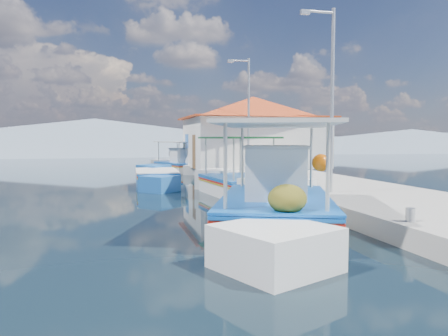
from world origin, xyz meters
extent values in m
plane|color=black|center=(0.00, 0.00, 0.00)|extent=(160.00, 160.00, 0.00)
cube|color=#9A9790|center=(5.90, 6.00, 0.25)|extent=(5.00, 44.00, 0.50)
cylinder|color=#A5A8AD|center=(3.80, -3.00, 0.65)|extent=(0.20, 0.20, 0.30)
cylinder|color=#A5A8AD|center=(3.80, 2.00, 0.65)|extent=(0.20, 0.20, 0.30)
cylinder|color=#A5A8AD|center=(3.80, 8.00, 0.65)|extent=(0.20, 0.20, 0.30)
cylinder|color=#A5A8AD|center=(3.80, 14.00, 0.65)|extent=(0.20, 0.20, 0.30)
cube|color=white|center=(1.50, -0.96, 0.25)|extent=(4.18, 5.56, 1.09)
cube|color=white|center=(0.29, 2.10, 0.39)|extent=(2.39, 2.39, 1.21)
cube|color=white|center=(2.68, -3.94, 0.25)|extent=(2.33, 2.33, 1.03)
cube|color=blue|center=(1.50, -0.96, 0.76)|extent=(4.30, 5.73, 0.07)
cube|color=#AB190E|center=(1.50, -0.96, 0.67)|extent=(4.30, 5.73, 0.06)
cube|color=gold|center=(1.50, -0.96, 0.59)|extent=(4.30, 5.73, 0.05)
cube|color=blue|center=(1.50, -0.96, 0.84)|extent=(4.31, 5.69, 0.06)
cube|color=brown|center=(1.50, -0.96, 0.80)|extent=(3.95, 5.39, 0.06)
cube|color=white|center=(1.63, -1.28, 1.43)|extent=(1.84, 1.90, 1.26)
cube|color=silver|center=(1.63, -1.28, 2.09)|extent=(2.00, 2.05, 0.07)
cylinder|color=beige|center=(-0.21, 0.61, 1.72)|extent=(0.08, 0.08, 1.84)
cylinder|color=beige|center=(1.67, 1.35, 1.72)|extent=(0.08, 0.08, 1.84)
cylinder|color=beige|center=(1.33, -3.28, 1.72)|extent=(0.08, 0.08, 1.84)
cylinder|color=beige|center=(3.21, -2.54, 1.72)|extent=(0.08, 0.08, 1.84)
cube|color=silver|center=(1.50, -0.96, 2.64)|extent=(4.30, 5.61, 0.08)
ellipsoid|color=#4E5015|center=(0.48, 0.36, 1.13)|extent=(0.87, 0.96, 0.65)
ellipsoid|color=#4E5015|center=(1.02, 1.19, 1.08)|extent=(0.73, 0.81, 0.55)
ellipsoid|color=#4E5015|center=(2.47, -2.80, 1.10)|extent=(0.78, 0.86, 0.59)
sphere|color=#D65806|center=(2.32, 0.10, 1.66)|extent=(0.46, 0.46, 0.46)
cube|color=white|center=(2.43, 5.65, 0.22)|extent=(2.43, 3.96, 0.96)
cube|color=white|center=(2.72, 8.15, 0.34)|extent=(2.04, 2.04, 1.06)
cube|color=white|center=(2.15, 3.22, 0.22)|extent=(1.98, 1.98, 0.91)
cube|color=blue|center=(2.43, 5.65, 0.67)|extent=(2.51, 4.08, 0.06)
cube|color=#AB190E|center=(2.43, 5.65, 0.58)|extent=(2.51, 4.08, 0.05)
cube|color=gold|center=(2.43, 5.65, 0.51)|extent=(2.51, 4.08, 0.04)
cube|color=#1D5DAE|center=(2.43, 5.65, 0.74)|extent=(2.52, 4.04, 0.05)
cube|color=brown|center=(2.43, 5.65, 0.71)|extent=(2.27, 3.86, 0.05)
cylinder|color=beige|center=(1.81, 7.30, 1.51)|extent=(0.07, 0.07, 1.61)
cylinder|color=beige|center=(3.41, 7.12, 1.51)|extent=(0.07, 0.07, 1.61)
cylinder|color=beige|center=(1.45, 4.17, 1.51)|extent=(0.07, 0.07, 1.61)
cylinder|color=beige|center=(3.05, 3.99, 1.51)|extent=(0.07, 0.07, 1.61)
cube|color=#0C4019|center=(2.43, 5.65, 2.32)|extent=(2.53, 3.97, 0.07)
cube|color=#1D5DAE|center=(-0.40, 9.84, 0.23)|extent=(1.98, 3.58, 0.98)
cube|color=#1D5DAE|center=(-0.49, 12.18, 0.35)|extent=(1.89, 1.89, 1.08)
cube|color=#1D5DAE|center=(-0.31, 7.56, 0.23)|extent=(1.83, 1.83, 0.93)
cube|color=blue|center=(-0.40, 9.84, 0.68)|extent=(2.04, 3.69, 0.06)
cube|color=#AB190E|center=(-0.40, 9.84, 0.60)|extent=(2.04, 3.69, 0.05)
cube|color=gold|center=(-0.40, 9.84, 0.53)|extent=(2.04, 3.69, 0.04)
cube|color=white|center=(-0.40, 9.84, 0.75)|extent=(2.06, 3.65, 0.05)
cube|color=brown|center=(-0.40, 9.84, 0.72)|extent=(1.83, 3.50, 0.05)
cube|color=white|center=(1.86, 18.02, 0.19)|extent=(2.97, 3.98, 0.84)
cube|color=white|center=(2.68, 20.25, 0.30)|extent=(1.77, 1.77, 0.93)
cube|color=white|center=(1.07, 15.86, 0.19)|extent=(1.73, 1.73, 0.80)
cube|color=blue|center=(1.86, 18.02, 0.58)|extent=(3.06, 4.10, 0.05)
cube|color=#AB190E|center=(1.86, 18.02, 0.51)|extent=(3.06, 4.10, 0.04)
cube|color=gold|center=(1.86, 18.02, 0.45)|extent=(3.06, 4.10, 0.04)
cube|color=blue|center=(1.86, 18.02, 0.65)|extent=(3.06, 4.07, 0.04)
cube|color=brown|center=(1.86, 18.02, 0.62)|extent=(2.80, 3.86, 0.04)
cube|color=white|center=(1.77, 17.77, 1.10)|extent=(1.35, 1.43, 0.97)
cube|color=silver|center=(1.77, 17.77, 1.61)|extent=(1.47, 1.54, 0.05)
cylinder|color=beige|center=(1.68, 19.68, 1.33)|extent=(0.06, 0.06, 1.41)
cylinder|color=beige|center=(3.07, 19.17, 1.33)|extent=(0.06, 0.06, 1.41)
cylinder|color=beige|center=(0.65, 16.87, 1.33)|extent=(0.06, 0.06, 1.41)
cylinder|color=beige|center=(2.05, 16.36, 1.33)|extent=(0.06, 0.06, 1.41)
cube|color=silver|center=(1.86, 18.02, 2.03)|extent=(3.05, 4.01, 0.06)
cube|color=white|center=(6.20, 15.00, 2.00)|extent=(8.00, 6.00, 3.00)
cube|color=#C6401B|center=(6.20, 15.00, 3.55)|extent=(8.64, 6.48, 0.10)
pyramid|color=#C6401B|center=(6.20, 15.00, 4.20)|extent=(10.49, 10.49, 1.40)
cube|color=brown|center=(2.22, 14.00, 1.50)|extent=(0.06, 1.00, 2.00)
cube|color=blue|center=(2.22, 16.50, 2.10)|extent=(0.06, 1.20, 0.90)
cylinder|color=#A5A8AD|center=(4.60, 2.00, 3.50)|extent=(0.12, 0.12, 6.00)
cylinder|color=#A5A8AD|center=(4.10, 2.00, 6.35)|extent=(1.00, 0.08, 0.08)
cube|color=#A5A8AD|center=(3.60, 2.00, 6.30)|extent=(0.30, 0.14, 0.14)
cylinder|color=#A5A8AD|center=(4.60, 11.00, 3.50)|extent=(0.12, 0.12, 6.00)
cylinder|color=#A5A8AD|center=(4.10, 11.00, 6.35)|extent=(1.00, 0.08, 0.08)
cube|color=#A5A8AD|center=(3.60, 11.00, 6.30)|extent=(0.30, 0.14, 0.14)
cone|color=slate|center=(-5.00, 56.00, 2.45)|extent=(96.00, 96.00, 5.50)
cone|color=slate|center=(25.00, 56.00, 1.60)|extent=(76.80, 76.80, 3.80)
cone|color=slate|center=(50.00, 56.00, 1.80)|extent=(89.60, 89.60, 4.20)
camera|label=1|loc=(-2.38, -10.88, 2.30)|focal=34.47mm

